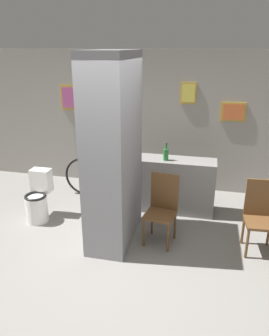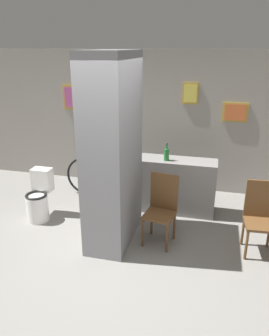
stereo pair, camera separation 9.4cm
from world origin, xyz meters
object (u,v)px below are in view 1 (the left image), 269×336
at_px(toilet, 38,200).
at_px(chair_near_pillar, 162,206).
at_px(chair_by_doorway, 260,214).
at_px(bicycle, 111,178).
at_px(bottle_tall, 166,154).

height_order(toilet, chair_near_pillar, chair_near_pillar).
bearing_deg(chair_near_pillar, toilet, -175.43).
xyz_separation_m(chair_by_doorway, bicycle, (-2.43, 1.12, -0.15)).
bearing_deg(toilet, bottle_tall, 20.76).
height_order(bicycle, bottle_tall, bottle_tall).
bearing_deg(chair_by_doorway, bicycle, 150.93).
bearing_deg(chair_by_doorway, bottle_tall, 145.74).
height_order(chair_by_doorway, bicycle, chair_by_doorway).
relative_size(chair_by_doorway, bottle_tall, 3.33).
relative_size(toilet, chair_by_doorway, 0.81).
height_order(chair_near_pillar, chair_by_doorway, same).
distance_m(bicycle, bottle_tall, 1.25).
xyz_separation_m(toilet, chair_near_pillar, (2.01, -0.15, 0.19)).
relative_size(toilet, bottle_tall, 2.69).
distance_m(chair_by_doorway, bicycle, 2.68).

